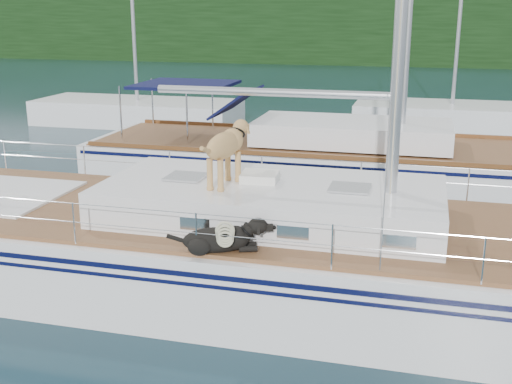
# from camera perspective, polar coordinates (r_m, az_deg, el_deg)

# --- Properties ---
(ground) EXTENTS (120.00, 120.00, 0.00)m
(ground) POSITION_cam_1_polar(r_m,az_deg,el_deg) (10.68, -2.90, -8.38)
(ground) COLOR black
(ground) RESTS_ON ground
(tree_line) EXTENTS (90.00, 3.00, 6.00)m
(tree_line) POSITION_cam_1_polar(r_m,az_deg,el_deg) (54.36, 12.01, 14.12)
(tree_line) COLOR black
(tree_line) RESTS_ON ground
(shore_bank) EXTENTS (92.00, 1.00, 1.20)m
(shore_bank) POSITION_cam_1_polar(r_m,az_deg,el_deg) (55.67, 11.93, 11.68)
(shore_bank) COLOR #595147
(shore_bank) RESTS_ON ground
(main_sailboat) EXTENTS (12.00, 3.87, 14.01)m
(main_sailboat) POSITION_cam_1_polar(r_m,az_deg,el_deg) (10.39, -2.47, -5.04)
(main_sailboat) COLOR white
(main_sailboat) RESTS_ON ground
(neighbor_sailboat) EXTENTS (11.00, 3.50, 13.30)m
(neighbor_sailboat) POSITION_cam_1_polar(r_m,az_deg,el_deg) (16.54, 4.69, 2.71)
(neighbor_sailboat) COLOR white
(neighbor_sailboat) RESTS_ON ground
(bg_boat_west) EXTENTS (8.00, 3.00, 11.65)m
(bg_boat_west) POSITION_cam_1_polar(r_m,az_deg,el_deg) (26.03, -10.46, 6.94)
(bg_boat_west) COLOR white
(bg_boat_west) RESTS_ON ground
(bg_boat_center) EXTENTS (7.20, 3.00, 11.65)m
(bg_boat_center) POSITION_cam_1_polar(r_m,az_deg,el_deg) (25.59, 16.97, 6.37)
(bg_boat_center) COLOR white
(bg_boat_center) RESTS_ON ground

